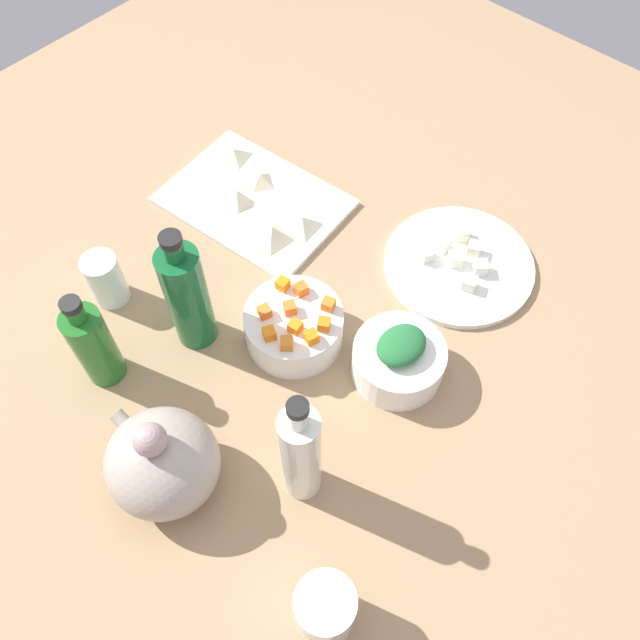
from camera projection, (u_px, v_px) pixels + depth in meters
tabletop at (320, 342)px, 106.31cm from camera, size 190.00×190.00×3.00cm
cutting_board at (254, 201)px, 119.93cm from camera, size 33.35×25.32×1.00cm
plate_tofu at (459, 265)px, 112.03cm from camera, size 25.39×25.39×1.20cm
bowl_greens at (398, 361)px, 99.11cm from camera, size 13.96×13.96×6.30cm
bowl_carrots at (294, 327)px, 102.37cm from camera, size 15.38×15.38×6.29cm
teapot at (163, 462)px, 87.14cm from camera, size 17.09×15.15×16.32cm
bottle_0 at (93, 345)px, 95.03cm from camera, size 5.83×5.83×18.85cm
bottle_1 at (187, 296)px, 96.75cm from camera, size 6.36×6.36×23.86cm
bottle_2 at (301, 454)px, 83.27cm from camera, size 5.30×5.30×24.89cm
drinking_glass_0 at (105, 279)px, 105.37cm from camera, size 5.77×5.77×9.34cm
drinking_glass_1 at (325, 609)px, 78.79cm from camera, size 7.43×7.43×10.02cm
carrot_cube_0 at (295, 327)px, 97.59cm from camera, size 2.03×2.03×1.80cm
carrot_cube_1 at (327, 304)px, 99.81cm from camera, size 2.27×2.27×1.80cm
carrot_cube_2 at (290, 308)px, 99.38cm from camera, size 2.49×2.49×1.80cm
carrot_cube_3 at (324, 324)px, 97.83cm from camera, size 2.49×2.49×1.80cm
carrot_cube_4 at (264, 312)px, 99.02cm from camera, size 2.30×2.30×1.80cm
carrot_cube_5 at (301, 289)px, 101.28cm from camera, size 2.26×2.26×1.80cm
carrot_cube_6 at (282, 285)px, 101.68cm from camera, size 2.06×2.06×1.80cm
carrot_cube_7 at (287, 344)px, 96.03cm from camera, size 2.54×2.54×1.80cm
carrot_cube_8 at (311, 337)px, 96.64cm from camera, size 2.29×2.29×1.80cm
carrot_cube_9 at (269, 334)px, 96.95cm from camera, size 2.45×2.45×1.80cm
chopped_greens_mound at (401, 345)px, 95.21cm from camera, size 7.27×8.67×2.95cm
tofu_cube_0 at (469, 283)px, 107.85cm from camera, size 2.84×2.84×2.20cm
tofu_cube_1 at (462, 233)px, 113.55cm from camera, size 3.11×3.11×2.20cm
tofu_cube_2 at (474, 249)px, 111.74cm from camera, size 2.89×2.89×2.20cm
tofu_cube_3 at (480, 267)px, 109.61cm from camera, size 3.11×3.11×2.20cm
tofu_cube_4 at (455, 259)px, 110.53cm from camera, size 3.11×3.11×2.20cm
tofu_cube_5 at (427, 254)px, 111.07cm from camera, size 2.95×2.95×2.20cm
tofu_cube_6 at (443, 245)px, 112.19cm from camera, size 2.26×2.26×2.20cm
dumpling_0 at (261, 179)px, 120.76cm from camera, size 4.90×4.84×2.23cm
dumpling_1 at (237, 196)px, 117.85cm from camera, size 5.81×5.82×3.07cm
dumpling_2 at (272, 233)px, 113.28cm from camera, size 7.95×7.99×3.07cm
dumpling_3 at (302, 222)px, 115.00cm from camera, size 7.76×7.78×2.50cm
dumpling_4 at (234, 154)px, 124.28cm from camera, size 7.11×7.26×2.21cm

